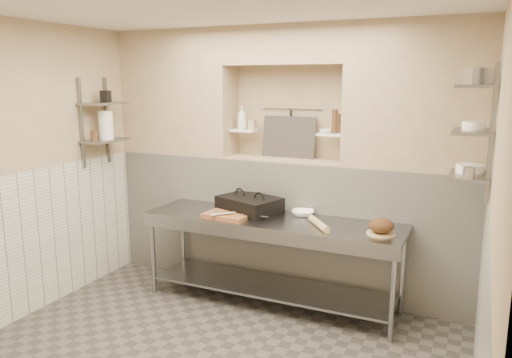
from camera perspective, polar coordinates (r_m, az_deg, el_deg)
The scene contains 46 objects.
wall_left at distance 5.16m, azimuth -26.14°, elevation 0.64°, with size 0.10×3.90×2.80m, color tan.
wall_right at distance 3.32m, azimuth 26.16°, elevation -4.69°, with size 0.10×3.90×2.80m, color tan.
wall_back at distance 5.61m, azimuth 4.30°, elevation 2.52°, with size 4.00×0.10×2.80m, color tan.
backwall_lower at distance 5.53m, azimuth 3.29°, elevation -5.02°, with size 4.00×0.40×1.40m, color silver.
alcove_sill at distance 5.38m, azimuth 3.38°, elevation 2.26°, with size 1.30×0.40×0.02m, color tan.
backwall_pillar_left at distance 5.92m, azimuth -8.77°, elevation 9.68°, with size 1.35×0.40×1.40m, color tan.
backwall_pillar_right at distance 4.99m, azimuth 17.98°, elevation 9.02°, with size 1.35×0.40×1.40m, color tan.
backwall_header at distance 5.32m, azimuth 3.53°, elevation 15.02°, with size 1.30×0.40×0.40m, color tan.
wainscot_left at distance 5.28m, azimuth -25.06°, elevation -6.90°, with size 0.02×3.90×1.40m, color silver.
wainscot_right at distance 3.56m, azimuth 24.16°, elevation -15.53°, with size 0.02×3.90×1.40m, color silver.
alcove_shelf_left at distance 5.54m, azimuth -1.44°, elevation 5.56°, with size 0.28×0.16×0.03m, color white.
alcove_shelf_right at distance 5.18m, azimuth 8.60°, elevation 5.05°, with size 0.28×0.16×0.03m, color white.
utensil_rail at distance 5.48m, azimuth 4.09°, elevation 8.10°, with size 0.02×0.02×0.70m, color gray.
hanging_steel at distance 5.47m, azimuth 3.99°, elevation 6.31°, with size 0.02×0.02×0.30m, color black.
splash_panel at distance 5.44m, azimuth 3.79°, elevation 4.80°, with size 0.60×0.02×0.45m, color #383330.
shelf_rail_left_a at distance 5.93m, azimuth -16.66°, elevation 6.44°, with size 0.03×0.03×0.95m, color slate.
shelf_rail_left_b at distance 5.63m, azimuth -19.33°, elevation 6.06°, with size 0.03×0.03×0.95m, color slate.
wall_shelf_left_lower at distance 5.71m, azimuth -16.83°, elevation 4.25°, with size 0.30×0.50×0.03m, color slate.
wall_shelf_left_upper at distance 5.68m, azimuth -17.06°, elevation 8.25°, with size 0.30×0.50×0.03m, color slate.
shelf_rail_right_a at distance 4.48m, azimuth 25.33°, elevation 5.09°, with size 0.03×0.03×1.05m, color slate.
shelf_rail_right_b at distance 4.08m, azimuth 25.38°, elevation 4.59°, with size 0.03×0.03×1.05m, color slate.
wall_shelf_right_lower at distance 4.32m, azimuth 23.19°, elevation 0.39°, with size 0.30×0.50×0.03m, color slate.
wall_shelf_right_mid at distance 4.28m, azimuth 23.55°, elevation 5.00°, with size 0.30×0.50×0.03m, color slate.
wall_shelf_right_upper at distance 4.26m, azimuth 23.92°, elevation 9.68°, with size 0.30×0.50×0.03m, color slate.
prep_table at distance 5.02m, azimuth 1.75°, elevation -7.41°, with size 2.60×0.70×0.90m.
panini_press at distance 5.16m, azimuth -0.76°, elevation -2.95°, with size 0.71×0.61×0.16m.
cutting_board at distance 5.01m, azimuth -3.24°, elevation -4.15°, with size 0.45×0.32×0.04m, color brown.
knife_blade at distance 4.90m, azimuth -0.09°, elevation -4.14°, with size 0.28×0.03×0.01m, color gray.
tongs at distance 4.92m, azimuth -3.81°, elevation -3.99°, with size 0.02×0.02×0.25m, color gray.
mixing_bowl at distance 5.07m, azimuth 5.40°, elevation -3.89°, with size 0.23×0.23×0.06m, color white.
rolling_pin at distance 4.69m, azimuth 7.21°, elevation -5.11°, with size 0.06×0.06×0.42m, color tan.
bread_board at distance 4.59m, azimuth 14.09°, elevation -6.06°, with size 0.26×0.26×0.01m, color tan.
bread_loaf at distance 4.57m, azimuth 14.14°, elevation -5.17°, with size 0.22×0.22×0.13m, color #4C2D19.
bottle_soap at distance 5.52m, azimuth -1.63°, elevation 7.00°, with size 0.10×0.10×0.26m, color white.
jar_alcove at distance 5.52m, azimuth -0.42°, elevation 6.24°, with size 0.07×0.07×0.11m, color tan.
bowl_alcove at distance 5.19m, azimuth 7.95°, elevation 5.43°, with size 0.12×0.12×0.04m, color white.
condiment_a at distance 5.18m, azimuth 9.34°, elevation 6.28°, with size 0.05×0.05×0.20m, color #472C1B.
condiment_b at distance 5.17m, azimuth 8.99°, elevation 6.52°, with size 0.06×0.06×0.24m, color #472C1B.
condiment_c at distance 5.18m, azimuth 10.23°, elevation 5.74°, with size 0.06×0.06×0.11m, color white.
jug_left at distance 5.71m, azimuth -16.79°, elevation 5.94°, with size 0.16×0.16×0.31m, color white.
jar_left at distance 5.57m, azimuth -18.02°, elevation 4.73°, with size 0.07×0.07×0.11m, color #472C1B.
box_left_upper at distance 5.71m, azimuth -16.81°, elevation 9.04°, with size 0.09×0.09×0.13m, color black.
bowl_right at distance 4.37m, azimuth 23.25°, elevation 1.10°, with size 0.22×0.22×0.07m, color white.
canister_right at distance 4.10m, azimuth 23.16°, elevation 0.65°, with size 0.09×0.09×0.09m, color gray.
bowl_right_mid at distance 4.31m, azimuth 23.60°, elevation 5.63°, with size 0.17×0.17×0.06m, color white.
basket_right at distance 4.28m, azimuth 24.00°, elevation 10.69°, with size 0.16×0.20×0.13m, color gray.
Camera 1 is at (1.91, -3.21, 2.24)m, focal length 35.00 mm.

